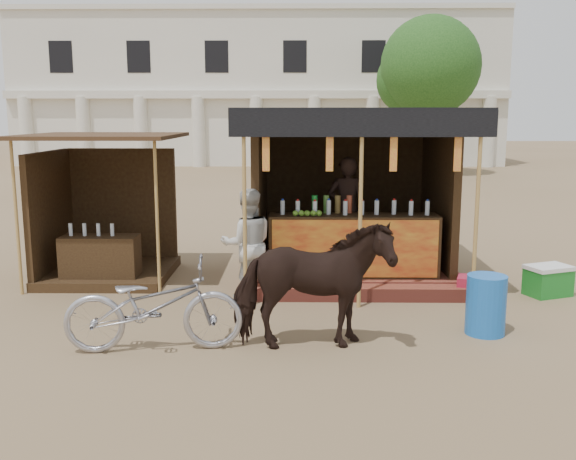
# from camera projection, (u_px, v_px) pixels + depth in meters

# --- Properties ---
(ground) EXTENTS (120.00, 120.00, 0.00)m
(ground) POSITION_uv_depth(u_px,v_px,m) (286.00, 346.00, 7.56)
(ground) COLOR #846B4C
(ground) RESTS_ON ground
(main_stall) EXTENTS (3.60, 3.61, 2.78)m
(main_stall) POSITION_uv_depth(u_px,v_px,m) (349.00, 216.00, 10.67)
(main_stall) COLOR brown
(main_stall) RESTS_ON ground
(secondary_stall) EXTENTS (2.40, 2.40, 2.38)m
(secondary_stall) POSITION_uv_depth(u_px,v_px,m) (99.00, 227.00, 10.64)
(secondary_stall) COLOR #3B2A15
(secondary_stall) RESTS_ON ground
(cow) EXTENTS (1.88, 1.02, 1.52)m
(cow) POSITION_uv_depth(u_px,v_px,m) (312.00, 286.00, 7.33)
(cow) COLOR black
(cow) RESTS_ON ground
(motorbike) EXTENTS (2.10, 0.96, 1.06)m
(motorbike) POSITION_uv_depth(u_px,v_px,m) (154.00, 306.00, 7.33)
(motorbike) COLOR #9F9FA7
(motorbike) RESTS_ON ground
(bystander) EXTENTS (0.91, 0.78, 1.63)m
(bystander) POSITION_uv_depth(u_px,v_px,m) (248.00, 244.00, 9.39)
(bystander) COLOR beige
(bystander) RESTS_ON ground
(blue_barrel) EXTENTS (0.58, 0.58, 0.74)m
(blue_barrel) POSITION_uv_depth(u_px,v_px,m) (486.00, 305.00, 7.92)
(blue_barrel) COLOR blue
(blue_barrel) RESTS_ON ground
(red_crate) EXTENTS (0.48, 0.47, 0.33)m
(red_crate) POSITION_uv_depth(u_px,v_px,m) (471.00, 288.00, 9.46)
(red_crate) COLOR maroon
(red_crate) RESTS_ON ground
(cooler) EXTENTS (0.76, 0.64, 0.46)m
(cooler) POSITION_uv_depth(u_px,v_px,m) (548.00, 280.00, 9.63)
(cooler) COLOR #1A7824
(cooler) RESTS_ON ground
(background_building) EXTENTS (26.00, 7.45, 8.18)m
(background_building) POSITION_uv_depth(u_px,v_px,m) (260.00, 91.00, 36.35)
(background_building) COLOR silver
(background_building) RESTS_ON ground
(tree) EXTENTS (4.50, 4.40, 7.00)m
(tree) POSITION_uv_depth(u_px,v_px,m) (425.00, 70.00, 28.45)
(tree) COLOR #382314
(tree) RESTS_ON ground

